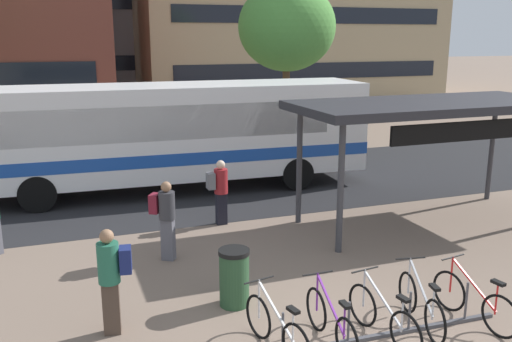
{
  "coord_description": "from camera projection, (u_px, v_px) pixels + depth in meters",
  "views": [
    {
      "loc": [
        -3.91,
        -5.9,
        4.6
      ],
      "look_at": [
        0.04,
        5.06,
        1.76
      ],
      "focal_mm": 38.85,
      "sensor_mm": 36.0,
      "label": 1
    }
  ],
  "objects": [
    {
      "name": "parked_bicycle_silver_2",
      "position": [
        383.0,
        317.0,
        8.53
      ],
      "size": [
        0.52,
        1.72,
        0.99
      ],
      "rotation": [
        0.0,
        0.0,
        1.7
      ],
      "color": "black",
      "rests_on": "ground"
    },
    {
      "name": "parked_bicycle_silver_3",
      "position": [
        421.0,
        305.0,
        8.94
      ],
      "size": [
        0.54,
        1.7,
        0.99
      ],
      "rotation": [
        0.0,
        0.0,
        1.37
      ],
      "color": "black",
      "rests_on": "ground"
    },
    {
      "name": "city_bus",
      "position": [
        170.0,
        133.0,
        16.64
      ],
      "size": [
        12.12,
        3.08,
        3.2
      ],
      "rotation": [
        0.0,
        0.0,
        -0.04
      ],
      "color": "white",
      "rests_on": "ground"
    },
    {
      "name": "commuter_navy_pack_3",
      "position": [
        111.0,
        274.0,
        8.6
      ],
      "size": [
        0.56,
        0.39,
        1.74
      ],
      "rotation": [
        0.0,
        0.0,
        2.99
      ],
      "color": "#47382D",
      "rests_on": "ground"
    },
    {
      "name": "parked_bicycle_red_4",
      "position": [
        474.0,
        301.0,
        9.04
      ],
      "size": [
        0.52,
        1.71,
        0.99
      ],
      "rotation": [
        0.0,
        0.0,
        1.74
      ],
      "color": "black",
      "rests_on": "ground"
    },
    {
      "name": "street_tree_0",
      "position": [
        287.0,
        27.0,
        24.03
      ],
      "size": [
        4.24,
        4.24,
        6.91
      ],
      "color": "brown",
      "rests_on": "ground"
    },
    {
      "name": "parked_bicycle_white_0",
      "position": [
        277.0,
        329.0,
        8.18
      ],
      "size": [
        0.56,
        1.7,
        0.99
      ],
      "rotation": [
        0.0,
        0.0,
        1.78
      ],
      "color": "black",
      "rests_on": "ground"
    },
    {
      "name": "bus_lane_asphalt",
      "position": [
        196.0,
        187.0,
        17.31
      ],
      "size": [
        80.0,
        7.2,
        0.01
      ],
      "primitive_type": "cube",
      "color": "#232326",
      "rests_on": "ground"
    },
    {
      "name": "parked_bicycle_purple_1",
      "position": [
        331.0,
        323.0,
        8.37
      ],
      "size": [
        0.52,
        1.72,
        0.99
      ],
      "rotation": [
        0.0,
        0.0,
        1.57
      ],
      "color": "black",
      "rests_on": "ground"
    },
    {
      "name": "bike_rack",
      "position": [
        379.0,
        333.0,
        8.66
      ],
      "size": [
        4.3,
        0.2,
        0.7
      ],
      "rotation": [
        0.0,
        0.0,
        -0.03
      ],
      "color": "#47474C",
      "rests_on": "ground"
    },
    {
      "name": "commuter_grey_pack_0",
      "position": [
        220.0,
        188.0,
        13.7
      ],
      "size": [
        0.52,
        0.34,
        1.64
      ],
      "rotation": [
        0.0,
        0.0,
        0.0
      ],
      "color": "black",
      "rests_on": "ground"
    },
    {
      "name": "transit_shelter",
      "position": [
        432.0,
        109.0,
        13.39
      ],
      "size": [
        6.84,
        2.97,
        3.07
      ],
      "rotation": [
        0.0,
        0.0,
        0.01
      ],
      "color": "#38383D",
      "rests_on": "ground"
    },
    {
      "name": "trash_bin",
      "position": [
        234.0,
        277.0,
        9.63
      ],
      "size": [
        0.55,
        0.55,
        1.03
      ],
      "color": "#284C2D",
      "rests_on": "ground"
    },
    {
      "name": "commuter_maroon_pack_1",
      "position": [
        166.0,
        215.0,
        11.5
      ],
      "size": [
        0.61,
        0.54,
        1.7
      ],
      "rotation": [
        0.0,
        0.0,
        5.72
      ],
      "color": "#565660",
      "rests_on": "ground"
    }
  ]
}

